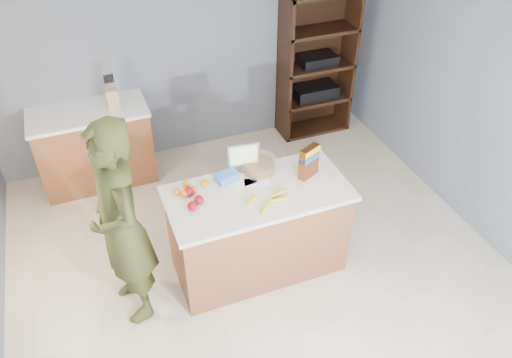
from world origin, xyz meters
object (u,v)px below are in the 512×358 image
object	(u,v)px
counter_peninsula	(258,233)
person	(121,227)
cereal_box	(309,160)
shelving_unit	(315,67)
tv	(243,156)

from	to	relation	value
counter_peninsula	person	bearing A→B (deg)	-177.83
person	cereal_box	world-z (taller)	person
cereal_box	counter_peninsula	bearing A→B (deg)	-174.07
counter_peninsula	shelving_unit	size ratio (longest dim) A/B	0.87
shelving_unit	cereal_box	world-z (taller)	shelving_unit
tv	cereal_box	world-z (taller)	cereal_box
shelving_unit	person	bearing A→B (deg)	-142.24
shelving_unit	tv	distance (m)	2.33
shelving_unit	cereal_box	bearing A→B (deg)	-117.99
shelving_unit	tv	xyz separation A→B (m)	(-1.56, -1.72, 0.19)
shelving_unit	cereal_box	distance (m)	2.27
counter_peninsula	person	xyz separation A→B (m)	(-1.15, -0.04, 0.51)
counter_peninsula	cereal_box	size ratio (longest dim) A/B	5.25
cereal_box	shelving_unit	bearing A→B (deg)	62.01
counter_peninsula	tv	size ratio (longest dim) A/B	5.53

